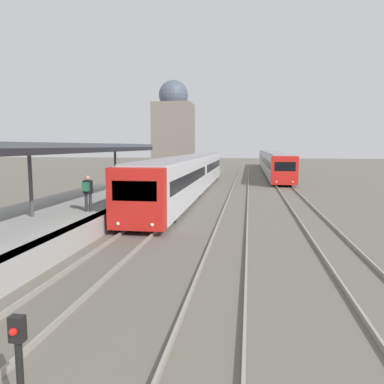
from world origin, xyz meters
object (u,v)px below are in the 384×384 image
(train_far, at_px, (272,161))
(signal_post_near, at_px, (19,360))
(person_on_platform, at_px, (88,190))
(train_near, at_px, (190,172))

(train_far, height_order, signal_post_near, train_far)
(train_far, bearing_deg, signal_post_near, -96.92)
(person_on_platform, relative_size, train_far, 0.04)
(train_far, bearing_deg, train_near, -107.28)
(person_on_platform, xyz_separation_m, signal_post_near, (4.24, -11.73, -0.87))
(train_far, bearing_deg, person_on_platform, -104.53)
(train_near, bearing_deg, train_far, 72.72)
(person_on_platform, bearing_deg, train_far, 75.47)
(person_on_platform, xyz_separation_m, train_far, (10.66, 41.12, -0.19))
(person_on_platform, height_order, signal_post_near, person_on_platform)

